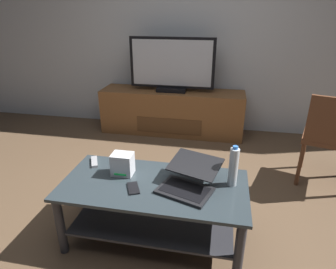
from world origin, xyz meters
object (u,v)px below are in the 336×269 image
Objects in this scene: coffee_table at (154,201)px; laptop at (189,180)px; water_bottle_near at (233,167)px; media_cabinet at (172,112)px; dining_chair at (330,136)px; television at (172,66)px; tv_remote at (94,162)px; cell_phone at (133,188)px; router_box at (123,164)px.

coffee_table is 0.31m from laptop.
water_bottle_near is (0.52, 0.09, 0.28)m from coffee_table.
media_cabinet is 2.09× the size of dining_chair.
coffee_table is at bearing -170.13° from water_bottle_near.
media_cabinet reaches higher than coffee_table.
dining_chair is at bearing -31.18° from television.
media_cabinet is 0.61m from television.
media_cabinet is 11.59× the size of tv_remote.
laptop is (0.48, -1.97, 0.23)m from media_cabinet.
laptop is at bearing -139.54° from dining_chair.
dining_chair is at bearing 45.84° from water_bottle_near.
dining_chair is 1.91× the size of laptop.
coffee_table is at bearing -179.12° from laptop.
media_cabinet reaches higher than cell_phone.
television reaches higher than laptop.
router_box is (-0.48, 0.08, 0.02)m from laptop.
coffee_table is 1.18× the size of television.
dining_chair is at bearing 40.46° from laptop.
television is (-0.24, 1.96, 0.58)m from coffee_table.
cell_phone is (0.12, -2.06, 0.18)m from media_cabinet.
coffee_table is at bearing -46.31° from tv_remote.
laptop is (-1.14, -0.97, 0.01)m from dining_chair.
water_bottle_near is at bearing 0.52° from router_box.
tv_remote is (-0.28, -1.77, -0.43)m from television.
water_bottle_near is 0.67m from cell_phone.
coffee_table is 7.87× the size of tv_remote.
router_box is 1.13× the size of cell_phone.
water_bottle_near is at bearing -68.15° from media_cabinet.
dining_chair is (1.38, 0.98, 0.19)m from coffee_table.
router_box reaches higher than coffee_table.
water_bottle_near is (0.76, -1.89, 0.31)m from media_cabinet.
water_bottle_near is at bearing -67.92° from television.
dining_chair is 3.08× the size of water_bottle_near.
coffee_table is at bearing 11.22° from cell_phone.
tv_remote is at bearing 120.23° from cell_phone.
laptop is at bearing -76.43° from media_cabinet.
television reaches higher than tv_remote.
water_bottle_near is 1.80× the size of tv_remote.
cell_phone is at bearing -143.72° from coffee_table.
television is 1.20× the size of dining_chair.
cell_phone is 0.88× the size of tv_remote.
coffee_table is 0.60m from water_bottle_near.
dining_chair reaches higher than cell_phone.
laptop is 0.30m from water_bottle_near.
dining_chair reaches higher than tv_remote.
cell_phone is 0.48m from tv_remote.
media_cabinet is 1.92m from dining_chair.
water_bottle_near is at bearing 17.18° from laptop.
dining_chair is (1.62, -0.98, -0.38)m from television.
tv_remote is (-0.75, 0.19, -0.05)m from laptop.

